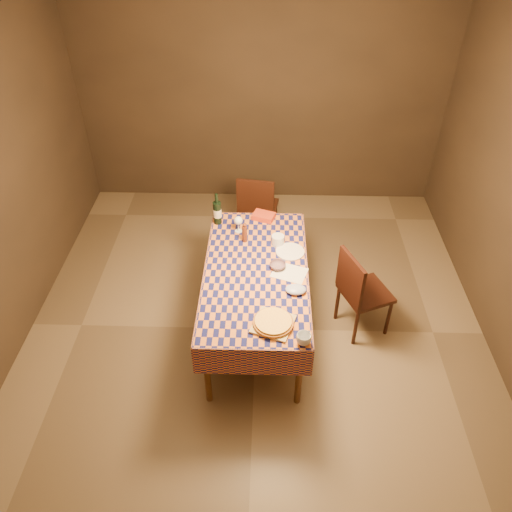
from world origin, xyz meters
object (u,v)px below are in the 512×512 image
cutting_board (273,324)px  pizza (273,322)px  dining_table (256,277)px  bowl (278,266)px  chair_right (359,289)px  white_plate (290,252)px  chair_far (257,206)px  wine_bottle (217,212)px

cutting_board → pizza: size_ratio=0.74×
dining_table → bowl: bowl is taller
dining_table → chair_right: size_ratio=1.98×
cutting_board → chair_right: chair_right is taller
cutting_board → white_plate: cutting_board is taller
dining_table → pizza: bearing=-76.6°
dining_table → cutting_board: cutting_board is taller
pizza → bowl: (0.04, 0.70, -0.01)m
dining_table → chair_far: size_ratio=1.98×
white_plate → pizza: bearing=-99.7°
white_plate → chair_far: bearing=106.5°
cutting_board → bowl: bowl is taller
white_plate → chair_far: chair_far is taller
dining_table → bowl: (0.20, 0.05, 0.10)m
pizza → wine_bottle: size_ratio=1.20×
white_plate → chair_right: bearing=-19.2°
white_plate → chair_right: (0.65, -0.23, -0.26)m
chair_right → cutting_board: bearing=-139.1°
chair_far → wine_bottle: bearing=-119.3°
cutting_board → pizza: (0.00, 0.00, 0.03)m
cutting_board → pizza: 0.03m
pizza → chair_right: size_ratio=0.44×
dining_table → chair_far: (-0.02, 1.42, -0.17)m
white_plate → wine_bottle: bearing=147.2°
wine_bottle → white_plate: (0.72, -0.47, -0.12)m
bowl → chair_far: 1.41m
pizza → chair_right: (0.81, 0.70, -0.28)m
bowl → chair_far: chair_far is taller
chair_right → white_plate: bearing=160.8°
dining_table → white_plate: 0.42m
pizza → chair_right: bearing=40.9°
chair_right → wine_bottle: bearing=153.2°
bowl → white_plate: bearing=61.9°
cutting_board → bowl: (0.04, 0.70, 0.01)m
white_plate → dining_table: bearing=-139.4°
wine_bottle → bowl: bearing=-48.8°
dining_table → cutting_board: 0.68m
cutting_board → wine_bottle: 1.51m
cutting_board → wine_bottle: wine_bottle is taller
wine_bottle → chair_far: bearing=60.7°
wine_bottle → chair_far: (0.38, 0.68, -0.37)m
pizza → white_plate: 0.94m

